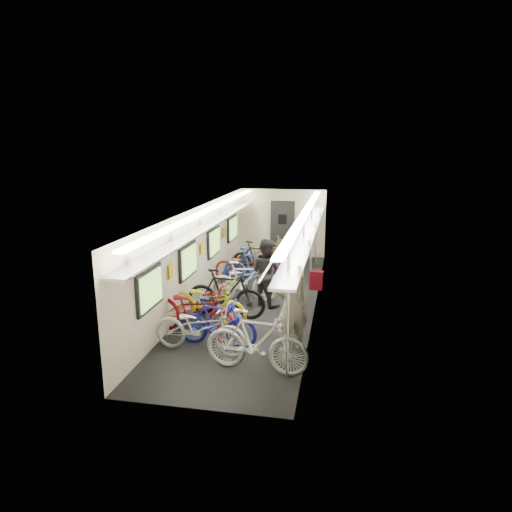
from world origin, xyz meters
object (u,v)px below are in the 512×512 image
at_px(bicycle_0, 200,328).
at_px(backpack, 316,280).
at_px(passenger_mid, 266,272).
at_px(bicycle_1, 216,322).
at_px(passenger_near, 292,305).

bearing_deg(bicycle_0, backpack, -56.85).
height_order(bicycle_0, passenger_mid, passenger_mid).
bearing_deg(passenger_mid, bicycle_1, 108.90).
relative_size(bicycle_0, passenger_mid, 1.14).
relative_size(bicycle_0, bicycle_1, 1.15).
xyz_separation_m(bicycle_0, passenger_mid, (0.79, 2.89, 0.34)).
height_order(passenger_near, passenger_mid, passenger_near).
height_order(bicycle_1, passenger_mid, passenger_mid).
bearing_deg(bicycle_0, bicycle_1, -26.09).
xyz_separation_m(passenger_near, backpack, (0.42, 0.61, 0.34)).
relative_size(bicycle_1, passenger_mid, 0.99).
bearing_deg(bicycle_1, passenger_near, -84.09).
bearing_deg(passenger_near, bicycle_0, -19.06).
bearing_deg(backpack, bicycle_0, -151.17).
bearing_deg(passenger_near, passenger_mid, -101.43).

